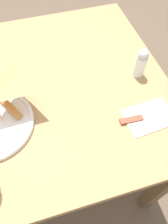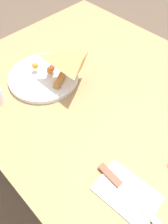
# 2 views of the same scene
# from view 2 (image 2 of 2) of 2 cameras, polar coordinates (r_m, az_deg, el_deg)

# --- Properties ---
(ground_plane) EXTENTS (6.00, 6.00, 0.00)m
(ground_plane) POSITION_cam_2_polar(r_m,az_deg,el_deg) (1.41, 1.44, -13.42)
(ground_plane) COLOR brown
(dining_table) EXTENTS (0.96, 0.85, 0.71)m
(dining_table) POSITION_cam_2_polar(r_m,az_deg,el_deg) (0.89, 2.21, 2.70)
(dining_table) COLOR #A87F51
(dining_table) RESTS_ON ground_plane
(plate_pizza) EXTENTS (0.26, 0.26, 0.05)m
(plate_pizza) POSITION_cam_2_polar(r_m,az_deg,el_deg) (0.83, -10.47, 9.38)
(plate_pizza) COLOR white
(plate_pizza) RESTS_ON dining_table
(napkin_folded) EXTENTS (0.17, 0.12, 0.00)m
(napkin_folded) POSITION_cam_2_polar(r_m,az_deg,el_deg) (0.61, 11.19, -20.08)
(napkin_folded) COLOR white
(napkin_folded) RESTS_ON dining_table
(butter_knife) EXTENTS (0.20, 0.03, 0.01)m
(butter_knife) POSITION_cam_2_polar(r_m,az_deg,el_deg) (0.60, 10.50, -19.29)
(butter_knife) COLOR #99422D
(butter_knife) RESTS_ON napkin_folded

